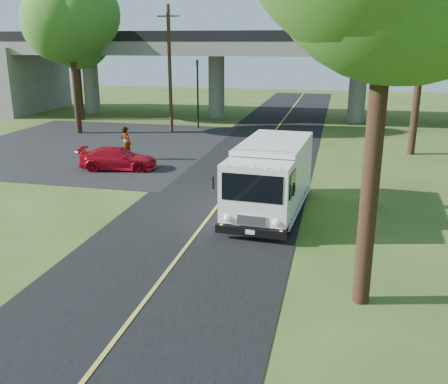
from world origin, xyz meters
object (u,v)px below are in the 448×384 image
(tree_left_lot, at_px, (71,20))
(tree_left_far, at_px, (76,29))
(tree_right_far, at_px, (431,7))
(red_sedan, at_px, (118,159))
(traffic_signal, at_px, (198,87))
(utility_pole, at_px, (170,69))
(step_van, at_px, (271,176))
(pedestrian, at_px, (126,143))

(tree_left_lot, distance_m, tree_left_far, 6.72)
(tree_right_far, distance_m, red_sedan, 19.02)
(red_sedan, bearing_deg, tree_left_lot, 26.41)
(traffic_signal, distance_m, red_sedan, 13.70)
(tree_left_far, relative_size, red_sedan, 2.44)
(tree_left_far, bearing_deg, tree_left_lot, -63.43)
(tree_right_far, height_order, tree_left_far, tree_right_far)
(utility_pole, xyz_separation_m, red_sedan, (0.91, -11.44, -4.01))
(tree_right_far, bearing_deg, tree_left_lot, 175.03)
(traffic_signal, distance_m, step_van, 20.32)
(tree_right_far, distance_m, pedestrian, 18.56)
(tree_left_far, distance_m, pedestrian, 17.56)
(tree_right_far, height_order, red_sedan, tree_right_far)
(tree_left_lot, height_order, pedestrian, tree_left_lot)
(traffic_signal, xyz_separation_m, step_van, (8.20, -18.51, -1.69))
(step_van, height_order, red_sedan, step_van)
(tree_left_far, xyz_separation_m, pedestrian, (9.73, -13.09, -6.49))
(utility_pole, relative_size, step_van, 1.33)
(tree_left_lot, height_order, red_sedan, tree_left_lot)
(tree_left_lot, xyz_separation_m, pedestrian, (6.73, -7.09, -6.94))
(red_sedan, distance_m, pedestrian, 2.26)
(tree_left_far, height_order, pedestrian, tree_left_far)
(tree_right_far, bearing_deg, traffic_signal, 157.93)
(traffic_signal, height_order, tree_right_far, tree_right_far)
(tree_left_lot, bearing_deg, step_van, -41.88)
(traffic_signal, distance_m, pedestrian, 11.53)
(traffic_signal, relative_size, utility_pole, 0.58)
(utility_pole, height_order, tree_left_lot, tree_left_lot)
(step_van, height_order, pedestrian, step_van)
(tree_left_far, xyz_separation_m, red_sedan, (10.21, -15.28, -6.86))
(utility_pole, bearing_deg, red_sedan, -85.45)
(utility_pole, bearing_deg, traffic_signal, 53.13)
(tree_left_lot, distance_m, red_sedan, 13.84)
(utility_pole, bearing_deg, step_van, -59.55)
(utility_pole, distance_m, tree_right_far, 17.61)
(utility_pole, height_order, pedestrian, utility_pole)
(traffic_signal, bearing_deg, pedestrian, -95.39)
(step_van, distance_m, red_sedan, 10.19)
(tree_left_lot, bearing_deg, tree_right_far, -4.97)
(traffic_signal, height_order, pedestrian, traffic_signal)
(tree_right_far, bearing_deg, tree_left_far, 162.90)
(utility_pole, distance_m, tree_left_lot, 7.43)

